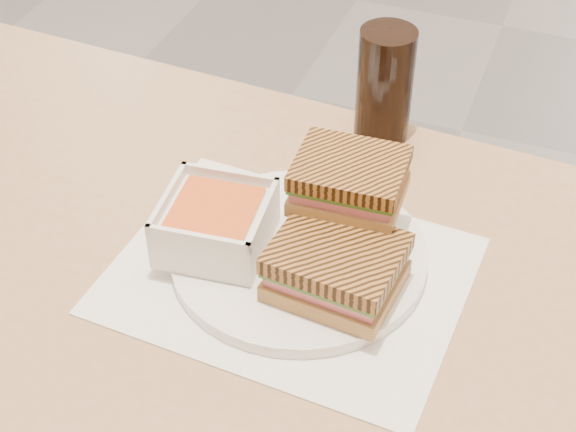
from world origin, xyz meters
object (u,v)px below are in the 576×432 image
(soup_bowl, at_px, (216,225))
(panini_lower, at_px, (336,267))
(main_table, at_px, (177,334))
(plate, at_px, (299,255))
(cola_glass, at_px, (385,85))

(soup_bowl, relative_size, panini_lower, 0.90)
(main_table, height_order, plate, plate)
(main_table, height_order, cola_glass, cola_glass)
(plate, height_order, panini_lower, panini_lower)
(main_table, height_order, soup_bowl, soup_bowl)
(plate, bearing_deg, soup_bowl, -166.16)
(cola_glass, bearing_deg, plate, -93.94)
(soup_bowl, bearing_deg, panini_lower, -6.88)
(soup_bowl, bearing_deg, plate, 13.84)
(main_table, distance_m, panini_lower, 0.24)
(main_table, relative_size, soup_bowl, 10.34)
(plate, xyz_separation_m, panini_lower, (0.05, -0.04, 0.04))
(panini_lower, height_order, cola_glass, cola_glass)
(main_table, distance_m, cola_glass, 0.39)
(panini_lower, bearing_deg, soup_bowl, 173.12)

